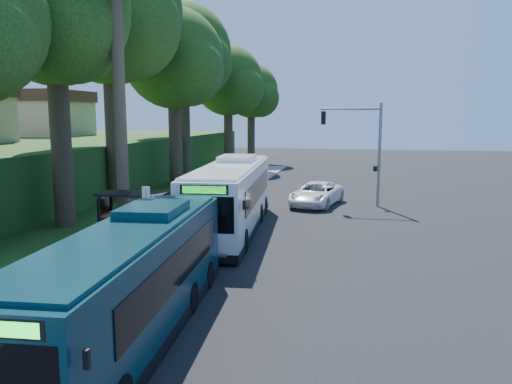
% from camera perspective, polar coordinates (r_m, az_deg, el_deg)
% --- Properties ---
extents(ground, '(140.00, 140.00, 0.00)m').
position_cam_1_polar(ground, '(25.55, 3.64, -5.22)').
color(ground, black).
rests_on(ground, ground).
extents(sidewalk, '(4.50, 70.00, 0.12)m').
position_cam_1_polar(sidewalk, '(27.47, -11.66, -4.27)').
color(sidewalk, gray).
rests_on(sidewalk, ground).
extents(red_curb, '(0.25, 30.00, 0.13)m').
position_cam_1_polar(red_curb, '(23.02, -10.30, -6.74)').
color(red_curb, maroon).
rests_on(red_curb, ground).
extents(grass_verge, '(8.00, 70.00, 0.06)m').
position_cam_1_polar(grass_verge, '(34.35, -17.14, -1.93)').
color(grass_verge, '#234719').
rests_on(grass_verge, ground).
extents(bus_shelter, '(3.20, 1.51, 2.55)m').
position_cam_1_polar(bus_shelter, '(24.56, -14.31, -1.74)').
color(bus_shelter, black).
rests_on(bus_shelter, ground).
extents(stop_sign_pole, '(0.35, 0.06, 3.17)m').
position_cam_1_polar(stop_sign_pole, '(21.83, -12.39, -2.22)').
color(stop_sign_pole, gray).
rests_on(stop_sign_pole, ground).
extents(traffic_signal_pole, '(4.10, 0.30, 7.00)m').
position_cam_1_polar(traffic_signal_pole, '(34.61, 12.28, 5.66)').
color(traffic_signal_pole, gray).
rests_on(traffic_signal_pole, ground).
extents(hillside_backdrop, '(24.00, 60.00, 8.80)m').
position_cam_1_polar(hillside_backdrop, '(49.68, -25.20, 3.60)').
color(hillside_backdrop, '#234719').
rests_on(hillside_backdrop, ground).
extents(tree_0, '(8.40, 8.00, 15.70)m').
position_cam_1_polar(tree_0, '(29.62, -21.95, 17.93)').
color(tree_0, '#382B1E').
rests_on(tree_0, ground).
extents(tree_1, '(10.50, 10.00, 18.26)m').
position_cam_1_polar(tree_1, '(37.19, -16.28, 18.57)').
color(tree_1, '#382B1E').
rests_on(tree_1, ground).
extents(tree_2, '(8.82, 8.40, 15.12)m').
position_cam_1_polar(tree_2, '(43.55, -9.31, 14.31)').
color(tree_2, '#382B1E').
rests_on(tree_2, ground).
extents(tree_3, '(10.08, 9.60, 17.28)m').
position_cam_1_polar(tree_3, '(51.85, -8.23, 15.09)').
color(tree_3, '#382B1E').
rests_on(tree_3, ground).
extents(tree_4, '(8.40, 8.00, 14.14)m').
position_cam_1_polar(tree_4, '(58.56, -3.13, 12.21)').
color(tree_4, '#382B1E').
rests_on(tree_4, ground).
extents(tree_5, '(7.35, 7.00, 12.86)m').
position_cam_1_polar(tree_5, '(66.07, -0.49, 11.16)').
color(tree_5, '#382B1E').
rests_on(tree_5, ground).
extents(white_bus, '(3.89, 13.27, 3.90)m').
position_cam_1_polar(white_bus, '(26.77, -2.81, -0.42)').
color(white_bus, white).
rests_on(white_bus, ground).
extents(teal_bus, '(3.29, 11.68, 3.44)m').
position_cam_1_polar(teal_bus, '(14.39, -13.88, -9.63)').
color(teal_bus, '#092B35').
rests_on(teal_bus, ground).
extents(pickup, '(3.83, 6.17, 1.59)m').
position_cam_1_polar(pickup, '(34.75, 6.92, -0.21)').
color(pickup, white).
rests_on(pickup, ground).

